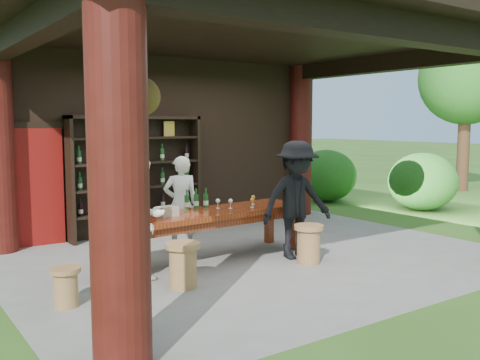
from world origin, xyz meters
TOP-DOWN VIEW (x-y plane):
  - ground at (0.00, 0.00)m, footprint 90.00×90.00m
  - pavilion at (-0.01, 0.43)m, footprint 7.50×6.00m
  - wine_shelf at (-0.86, 2.45)m, footprint 2.48×0.38m
  - tasting_table at (-0.73, 0.19)m, footprint 3.31×1.07m
  - stool_near_left at (-1.68, -0.77)m, footprint 0.43×0.43m
  - stool_near_right at (0.40, -0.79)m, footprint 0.43×0.43m
  - stool_far_left at (-3.10, -0.65)m, footprint 0.34×0.34m
  - host at (-0.76, 0.97)m, footprint 0.64×0.51m
  - guest_woman at (-2.03, -0.34)m, footprint 0.97×0.88m
  - guest_man at (0.46, -0.45)m, footprint 1.25×0.84m
  - table_bottles at (-0.76, 0.47)m, footprint 0.41×0.12m
  - table_glasses at (-0.14, 0.23)m, footprint 0.75×0.30m
  - napkin_basket at (-1.42, 0.13)m, footprint 0.27×0.20m
  - shrubs at (1.96, 0.45)m, footprint 13.98×7.90m
  - trees at (3.96, 1.39)m, footprint 20.77×11.53m

SIDE VIEW (x-z plane):
  - ground at x=0.00m, z-range 0.00..0.00m
  - stool_far_left at x=-3.10m, z-range 0.01..0.46m
  - stool_near_right at x=0.40m, z-range 0.02..0.59m
  - stool_near_left at x=-1.68m, z-range 0.02..0.59m
  - shrubs at x=1.96m, z-range -0.13..1.23m
  - tasting_table at x=-0.73m, z-range 0.26..1.01m
  - host at x=-0.76m, z-range 0.00..1.53m
  - napkin_basket at x=-1.42m, z-range 0.75..0.89m
  - guest_woman at x=-2.03m, z-range 0.00..1.64m
  - table_glasses at x=-0.14m, z-range 0.75..0.90m
  - guest_man at x=0.46m, z-range 0.00..1.79m
  - table_bottles at x=-0.76m, z-range 0.75..1.06m
  - wine_shelf at x=-0.86m, z-range 0.00..2.19m
  - pavilion at x=-0.01m, z-range 0.33..3.93m
  - trees at x=3.96m, z-range 0.97..5.77m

